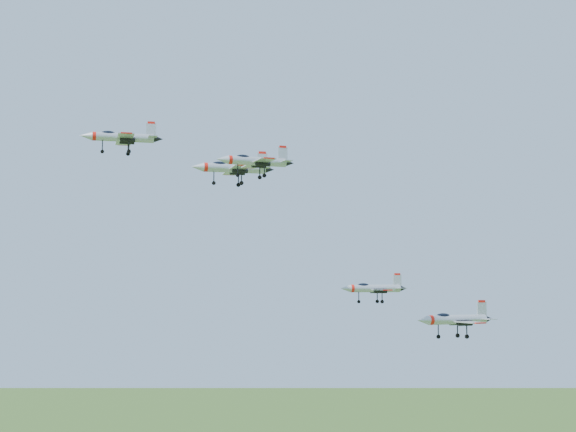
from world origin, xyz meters
name	(u,v)px	position (x,y,z in m)	size (l,w,h in m)	color
jet_lead	(121,137)	(-21.65, 13.98, 152.89)	(13.49, 11.21, 3.60)	#ADB2BA
jet_left_high	(232,168)	(-6.90, -0.28, 146.60)	(13.05, 10.84, 3.49)	#ADB2BA
jet_right_high	(255,161)	(-9.75, -19.78, 144.69)	(10.53, 8.65, 2.82)	#ADB2BA
jet_left_low	(373,288)	(19.98, 5.54, 128.18)	(12.18, 10.10, 3.25)	#ADB2BA
jet_right_low	(455,319)	(21.75, -16.73, 123.79)	(12.93, 10.63, 3.47)	#ADB2BA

